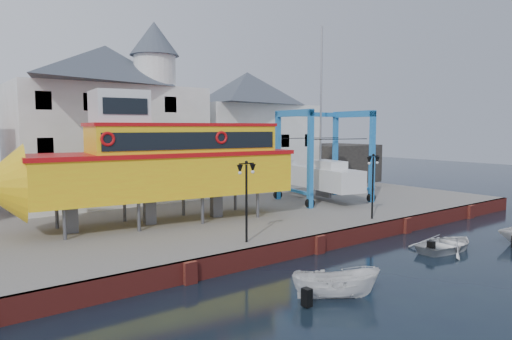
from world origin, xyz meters
TOP-DOWN VIEW (x-y plane):
  - ground at (0.00, 0.00)m, footprint 140.00×140.00m
  - hardstanding at (0.00, 11.00)m, footprint 44.00×22.00m
  - quay_wall at (-0.00, 0.10)m, footprint 44.00×0.47m
  - building_white_main at (-4.87, 18.39)m, footprint 14.00×8.30m
  - building_white_right at (9.00, 19.00)m, footprint 12.00×8.00m
  - shed_dark at (19.00, 17.00)m, footprint 8.00×7.00m
  - lamp_post_left at (-4.00, 1.20)m, footprint 1.12×0.32m
  - lamp_post_right at (6.00, 1.20)m, footprint 1.12×0.32m
  - tour_boat at (-6.07, 8.31)m, footprint 18.67×6.43m
  - travel_lift at (8.87, 9.04)m, footprint 7.23×9.42m
  - motorboat_a at (-4.12, -5.10)m, footprint 3.70×3.14m
  - motorboat_b at (6.27, -3.86)m, footprint 4.36×3.13m

SIDE VIEW (x-z plane):
  - ground at x=0.00m, z-range 0.00..0.00m
  - motorboat_a at x=-4.12m, z-range -0.69..0.69m
  - motorboat_b at x=6.27m, z-range -0.45..0.45m
  - hardstanding at x=0.00m, z-range 0.00..1.00m
  - quay_wall at x=0.00m, z-range 0.00..1.00m
  - shed_dark at x=19.00m, z-range 1.00..5.00m
  - travel_lift at x=8.87m, z-range -3.61..10.22m
  - lamp_post_left at x=-4.00m, z-range 2.07..6.27m
  - lamp_post_right at x=6.00m, z-range 2.07..6.27m
  - tour_boat at x=-6.07m, z-range 0.77..8.74m
  - building_white_right at x=9.00m, z-range 1.00..12.20m
  - building_white_main at x=-4.87m, z-range 0.34..14.34m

